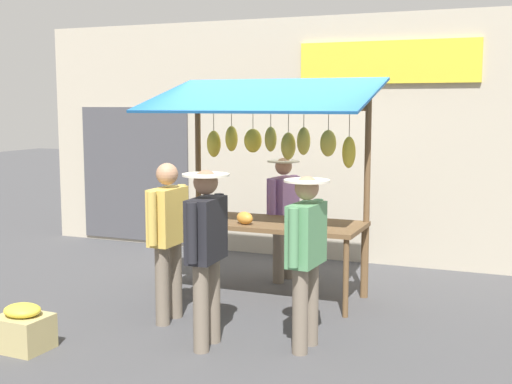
# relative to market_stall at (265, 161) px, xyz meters

# --- Properties ---
(ground_plane) EXTENTS (40.00, 40.00, 0.00)m
(ground_plane) POSITION_rel_market_stall_xyz_m (-0.04, 0.06, -1.56)
(ground_plane) COLOR #424244
(street_backdrop) EXTENTS (9.00, 0.30, 3.40)m
(street_backdrop) POSITION_rel_market_stall_xyz_m (0.01, -2.13, 0.14)
(street_backdrop) COLOR #B2A893
(street_backdrop) RESTS_ON ground
(market_stall) EXTENTS (2.50, 1.46, 2.50)m
(market_stall) POSITION_rel_market_stall_xyz_m (0.00, 0.00, 0.00)
(market_stall) COLOR brown
(market_stall) RESTS_ON ground
(vendor_with_sunhat) EXTENTS (0.40, 0.67, 1.54)m
(vendor_with_sunhat) POSITION_rel_market_stall_xyz_m (0.03, -0.69, -0.66)
(vendor_with_sunhat) COLOR #726656
(vendor_with_sunhat) RESTS_ON ground
(shopper_in_striped_shirt) EXTENTS (0.22, 0.69, 1.62)m
(shopper_in_striped_shirt) POSITION_rel_market_stall_xyz_m (0.55, 1.25, -0.63)
(shopper_in_striped_shirt) COLOR #726656
(shopper_in_striped_shirt) RESTS_ON ground
(shopper_with_shopping_bag) EXTENTS (0.41, 0.68, 1.57)m
(shopper_with_shopping_bag) POSITION_rel_market_stall_xyz_m (-0.98, 1.49, -0.64)
(shopper_with_shopping_bag) COLOR #726656
(shopper_with_shopping_bag) RESTS_ON ground
(shopper_in_grey_tee) EXTENTS (0.42, 0.69, 1.62)m
(shopper_in_grey_tee) POSITION_rel_market_stall_xyz_m (-0.14, 1.77, -0.60)
(shopper_in_grey_tee) COLOR #726656
(shopper_in_grey_tee) RESTS_ON ground
(produce_crate_near) EXTENTS (0.47, 0.41, 0.42)m
(produce_crate_near) POSITION_rel_market_stall_xyz_m (1.36, 2.47, -1.36)
(produce_crate_near) COLOR tan
(produce_crate_near) RESTS_ON ground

